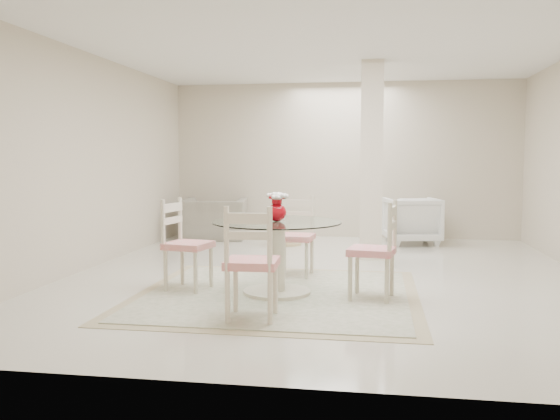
# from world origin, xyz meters

# --- Properties ---
(ground) EXTENTS (7.00, 7.00, 0.00)m
(ground) POSITION_xyz_m (0.00, 0.00, 0.00)
(ground) COLOR silver
(ground) RESTS_ON ground
(room_shell) EXTENTS (6.02, 7.02, 2.71)m
(room_shell) POSITION_xyz_m (0.00, 0.00, 1.86)
(room_shell) COLOR beige
(room_shell) RESTS_ON ground
(column) EXTENTS (0.30, 0.30, 2.70)m
(column) POSITION_xyz_m (0.50, 1.30, 1.35)
(column) COLOR beige
(column) RESTS_ON ground
(area_rug) EXTENTS (2.84, 2.84, 0.02)m
(area_rug) POSITION_xyz_m (-0.42, -1.09, 0.01)
(area_rug) COLOR tan
(area_rug) RESTS_ON ground
(dining_table) EXTENTS (1.30, 1.30, 0.75)m
(dining_table) POSITION_xyz_m (-0.42, -1.09, 0.38)
(dining_table) COLOR beige
(dining_table) RESTS_ON ground
(red_vase) EXTENTS (0.22, 0.21, 0.29)m
(red_vase) POSITION_xyz_m (-0.42, -1.10, 0.90)
(red_vase) COLOR #A90510
(red_vase) RESTS_ON dining_table
(dining_chair_east) EXTENTS (0.49, 0.49, 1.07)m
(dining_chair_east) POSITION_xyz_m (0.60, -1.16, 0.56)
(dining_chair_east) COLOR beige
(dining_chair_east) RESTS_ON ground
(dining_chair_north) EXTENTS (0.45, 0.45, 1.04)m
(dining_chair_north) POSITION_xyz_m (-0.36, -0.08, 0.55)
(dining_chair_north) COLOR beige
(dining_chair_north) RESTS_ON ground
(dining_chair_west) EXTENTS (0.50, 0.50, 1.06)m
(dining_chair_west) POSITION_xyz_m (-1.44, -1.02, 0.56)
(dining_chair_west) COLOR beige
(dining_chair_west) RESTS_ON ground
(dining_chair_south) EXTENTS (0.46, 0.46, 1.10)m
(dining_chair_south) POSITION_xyz_m (-0.48, -2.11, 0.58)
(dining_chair_south) COLOR beige
(dining_chair_south) RESTS_ON ground
(recliner_taupe) EXTENTS (1.17, 1.06, 0.69)m
(recliner_taupe) POSITION_xyz_m (-2.16, 2.86, 0.35)
(recliner_taupe) COLOR gray
(recliner_taupe) RESTS_ON ground
(armchair_white) EXTENTS (0.96, 0.98, 0.76)m
(armchair_white) POSITION_xyz_m (1.15, 2.84, 0.38)
(armchair_white) COLOR white
(armchair_white) RESTS_ON ground
(side_table) EXTENTS (0.50, 0.50, 0.52)m
(side_table) POSITION_xyz_m (-0.84, 2.39, 0.24)
(side_table) COLOR #D4C082
(side_table) RESTS_ON ground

